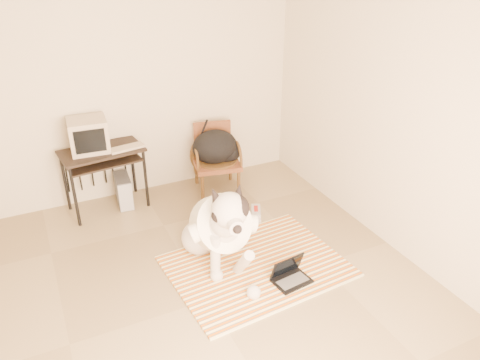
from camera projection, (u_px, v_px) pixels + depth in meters
floor at (209, 300)px, 4.09m from camera, size 4.50×4.50×0.00m
wall_back at (130, 84)px, 5.27m from camera, size 4.50×0.00×4.50m
wall_right at (408, 120)px, 4.24m from camera, size 0.00×4.50×4.50m
rug at (257, 266)px, 4.50m from camera, size 1.70×1.35×0.02m
dog at (220, 227)px, 4.41m from camera, size 0.67×1.41×1.01m
laptop at (290, 275)px, 4.28m from camera, size 0.36×0.28×0.23m
computer_desk at (103, 159)px, 5.20m from camera, size 0.93×0.59×0.74m
crt_monitor at (88, 135)px, 5.07m from camera, size 0.43×0.41×0.36m
desk_keyboard at (127, 148)px, 5.18m from camera, size 0.40×0.20×0.03m
pc_tower at (124, 191)px, 5.48m from camera, size 0.19×0.40×0.36m
rattan_chair at (216, 158)px, 5.74m from camera, size 0.63×0.62×0.82m
backpack at (217, 148)px, 5.64m from camera, size 0.59×0.46×0.41m
sneaker_left at (235, 219)px, 5.18m from camera, size 0.16×0.32×0.11m
sneaker_right at (256, 213)px, 5.30m from camera, size 0.21×0.28×0.09m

